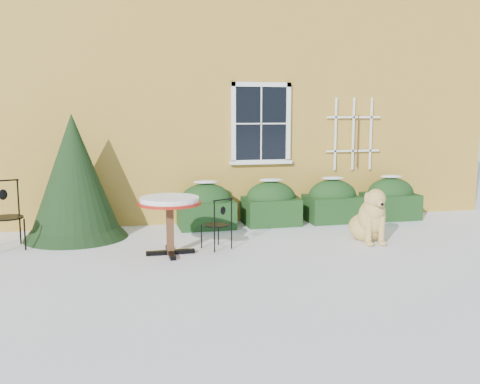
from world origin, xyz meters
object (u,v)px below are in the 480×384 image
object	(u,v)px
evergreen_shrub	(74,189)
patio_chair_near	(218,224)
patio_chair_far	(6,215)
dog	(370,220)
bistro_table	(170,207)

from	to	relation	value
evergreen_shrub	patio_chair_near	bearing A→B (deg)	-30.97
patio_chair_far	dog	distance (m)	6.02
patio_chair_far	dog	world-z (taller)	patio_chair_far
evergreen_shrub	bistro_table	size ratio (longest dim) A/B	2.24
patio_chair_far	dog	size ratio (longest dim) A/B	1.04
bistro_table	dog	world-z (taller)	dog
patio_chair_far	evergreen_shrub	bearing A→B (deg)	9.75
dog	patio_chair_near	bearing A→B (deg)	-178.10
evergreen_shrub	patio_chair_far	world-z (taller)	evergreen_shrub
bistro_table	dog	bearing A→B (deg)	0.40
evergreen_shrub	bistro_table	world-z (taller)	evergreen_shrub
patio_chair_near	patio_chair_far	bearing A→B (deg)	-40.92
bistro_table	dog	distance (m)	3.42
bistro_table	patio_chair_near	world-z (taller)	bistro_table
evergreen_shrub	dog	size ratio (longest dim) A/B	2.05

